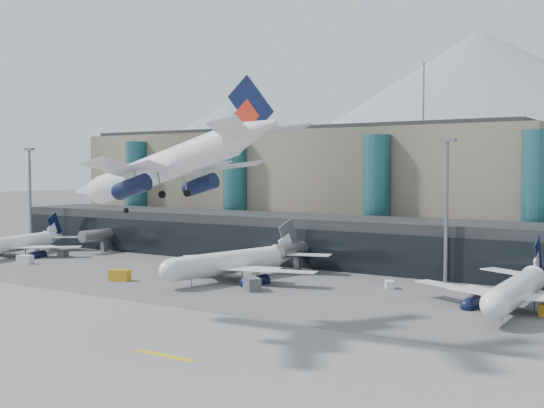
{
  "coord_description": "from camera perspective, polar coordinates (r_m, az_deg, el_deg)",
  "views": [
    {
      "loc": [
        69.23,
        -69.92,
        20.33
      ],
      "look_at": [
        3.54,
        32.0,
        13.97
      ],
      "focal_mm": 45.0,
      "sensor_mm": 36.0,
      "label": 1
    }
  ],
  "objects": [
    {
      "name": "veh_c",
      "position": [
        114.22,
        -1.68,
        -6.7
      ],
      "size": [
        4.35,
        4.06,
        2.18
      ],
      "primitive_type": "cube",
      "rotation": [
        0.0,
        0.0,
        -0.68
      ],
      "color": "#4E4D53",
      "rests_on": "ground"
    },
    {
      "name": "runway_markings",
      "position": [
        90.66,
        -18.58,
        -10.08
      ],
      "size": [
        128.0,
        1.0,
        0.02
      ],
      "color": "gold",
      "rests_on": "ground"
    },
    {
      "name": "veh_g",
      "position": [
        117.72,
        9.81,
        -6.66
      ],
      "size": [
        2.33,
        2.64,
        1.33
      ],
      "primitive_type": "cube",
      "rotation": [
        0.0,
        0.0,
        -1.02
      ],
      "color": "silver",
      "rests_on": "ground"
    },
    {
      "name": "jet_parked_right",
      "position": [
        106.02,
        20.15,
        -5.97
      ],
      "size": [
        33.9,
        32.76,
        10.91
      ],
      "rotation": [
        0.0,
        0.0,
        1.59
      ],
      "color": "white",
      "rests_on": "ground"
    },
    {
      "name": "jet_parked_mid",
      "position": [
        126.33,
        -2.43,
        -4.24
      ],
      "size": [
        35.52,
        36.17,
        11.66
      ],
      "rotation": [
        0.0,
        0.0,
        1.38
      ],
      "color": "white",
      "rests_on": "ground"
    },
    {
      "name": "veh_h",
      "position": [
        126.95,
        -12.63,
        -5.83
      ],
      "size": [
        4.05,
        2.93,
        2.01
      ],
      "primitive_type": "cube",
      "rotation": [
        0.0,
        0.0,
        0.31
      ],
      "color": "#C48817",
      "rests_on": "ground"
    },
    {
      "name": "veh_f",
      "position": [
        164.35,
        -17.07,
        -3.94
      ],
      "size": [
        2.77,
        3.42,
        1.69
      ],
      "primitive_type": "cube",
      "rotation": [
        0.0,
        0.0,
        2.03
      ],
      "color": "#4E4D53",
      "rests_on": "ground"
    },
    {
      "name": "veh_b",
      "position": [
        143.04,
        -7.1,
        -4.86
      ],
      "size": [
        2.15,
        3.06,
        1.63
      ],
      "primitive_type": "cube",
      "rotation": [
        0.0,
        0.0,
        1.42
      ],
      "color": "#C48817",
      "rests_on": "ground"
    },
    {
      "name": "lightmast_left",
      "position": [
        188.44,
        -19.59,
        1.03
      ],
      "size": [
        3.0,
        1.2,
        25.6
      ],
      "color": "slate",
      "rests_on": "ground"
    },
    {
      "name": "hero_jet",
      "position": [
        85.27,
        -7.63,
        4.15
      ],
      "size": [
        32.69,
        33.67,
        10.84
      ],
      "rotation": [
        0.0,
        -0.27,
        -0.03
      ],
      "color": "white",
      "rests_on": "ground"
    },
    {
      "name": "veh_d",
      "position": [
        112.88,
        18.31,
        -7.15
      ],
      "size": [
        2.87,
        2.72,
        1.48
      ],
      "primitive_type": "cube",
      "rotation": [
        0.0,
        0.0,
        0.7
      ],
      "color": "silver",
      "rests_on": "ground"
    },
    {
      "name": "concourse",
      "position": [
        146.02,
        4.3,
        -3.04
      ],
      "size": [
        170.0,
        27.0,
        10.0
      ],
      "color": "black",
      "rests_on": "ground"
    },
    {
      "name": "ground",
      "position": [
        100.47,
        -11.8,
        -8.74
      ],
      "size": [
        900.0,
        900.0,
        0.0
      ],
      "primitive_type": "plane",
      "color": "#515154",
      "rests_on": "ground"
    },
    {
      "name": "teal_towers",
      "position": [
        166.87,
        2.47,
        0.83
      ],
      "size": [
        116.4,
        19.4,
        46.0
      ],
      "color": "#245D65",
      "rests_on": "ground"
    },
    {
      "name": "terminal_main",
      "position": [
        185.67,
        2.29,
        1.49
      ],
      "size": [
        130.0,
        30.0,
        31.0
      ],
      "color": "gray",
      "rests_on": "ground"
    },
    {
      "name": "lightmast_mid",
      "position": [
        124.41,
        14.38,
        0.18
      ],
      "size": [
        3.0,
        1.2,
        25.6
      ],
      "color": "slate",
      "rests_on": "ground"
    },
    {
      "name": "runway_strip",
      "position": [
        90.67,
        -18.58,
        -10.1
      ],
      "size": [
        400.0,
        40.0,
        0.04
      ],
      "primitive_type": "cube",
      "color": "slate",
      "rests_on": "ground"
    },
    {
      "name": "veh_a",
      "position": [
        154.87,
        -19.96,
        -4.39
      ],
      "size": [
        3.58,
        2.64,
        1.8
      ],
      "primitive_type": "cube",
      "rotation": [
        0.0,
        0.0,
        0.29
      ],
      "color": "silver",
      "rests_on": "ground"
    },
    {
      "name": "jet_parked_left",
      "position": [
        170.22,
        -20.03,
        -2.7
      ],
      "size": [
        31.64,
        32.57,
        10.47
      ],
      "rotation": [
        0.0,
        0.0,
        1.8
      ],
      "color": "white",
      "rests_on": "ground"
    }
  ]
}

